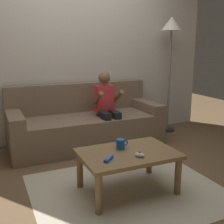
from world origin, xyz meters
TOP-DOWN VIEW (x-y plane):
  - ground_plane at (0.00, 0.00)m, footprint 8.46×8.46m
  - wall_back at (0.00, 1.46)m, footprint 4.23×0.05m
  - couch at (0.02, 1.07)m, footprint 1.99×0.80m
  - person_seated_on_couch at (0.26, 0.89)m, footprint 0.34×0.42m
  - coffee_table at (-0.04, -0.31)m, footprint 0.86×0.59m
  - area_rug at (-0.04, -0.31)m, footprint 1.72×1.43m
  - game_remote_blue_near_edge at (-0.28, -0.41)m, footprint 0.12×0.12m
  - nunchuk_white at (-0.01, -0.46)m, footprint 0.09×0.10m
  - coffee_mug at (-0.07, -0.22)m, footprint 0.12×0.08m
  - floor_lamp at (1.43, 1.17)m, footprint 0.32×0.32m

SIDE VIEW (x-z plane):
  - ground_plane at x=0.00m, z-range 0.00..0.00m
  - area_rug at x=-0.04m, z-range 0.00..0.01m
  - couch at x=0.02m, z-range -0.13..0.69m
  - coffee_table at x=-0.04m, z-range 0.13..0.52m
  - game_remote_blue_near_edge at x=-0.28m, z-range 0.38..0.41m
  - nunchuk_white at x=-0.01m, z-range 0.38..0.43m
  - coffee_mug at x=-0.07m, z-range 0.38..0.48m
  - person_seated_on_couch at x=0.26m, z-range 0.07..1.06m
  - wall_back at x=0.00m, z-range 0.00..2.50m
  - floor_lamp at x=1.43m, z-range 0.64..2.38m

